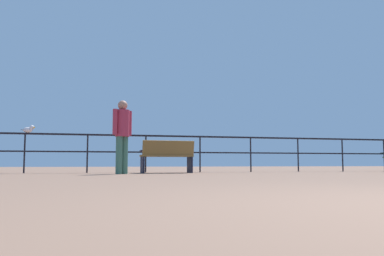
# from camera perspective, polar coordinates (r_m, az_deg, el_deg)

# --- Properties ---
(pier_railing) EXTENTS (24.55, 0.05, 1.09)m
(pier_railing) POSITION_cam_1_polar(r_m,az_deg,el_deg) (11.59, -2.72, -2.54)
(pier_railing) COLOR black
(pier_railing) RESTS_ON ground_plane
(bench_near_left) EXTENTS (1.43, 0.72, 0.87)m
(bench_near_left) POSITION_cam_1_polar(r_m,az_deg,el_deg) (10.65, -3.62, -3.92)
(bench_near_left) COLOR brown
(bench_near_left) RESTS_ON ground_plane
(person_by_bench) EXTENTS (0.49, 0.40, 1.82)m
(person_by_bench) POSITION_cam_1_polar(r_m,az_deg,el_deg) (9.83, -10.11, -0.51)
(person_by_bench) COLOR #3A6653
(person_by_bench) RESTS_ON ground_plane
(seagull_on_rail) EXTENTS (0.41, 0.26, 0.20)m
(seagull_on_rail) POSITION_cam_1_polar(r_m,az_deg,el_deg) (11.48, -22.67, -0.18)
(seagull_on_rail) COLOR silver
(seagull_on_rail) RESTS_ON pier_railing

